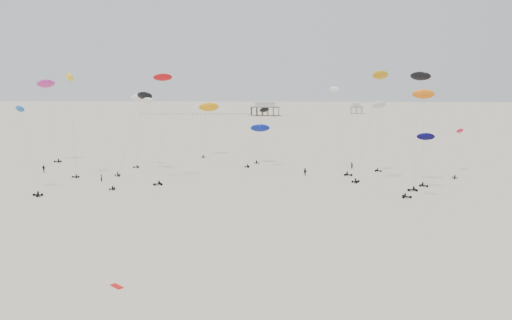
# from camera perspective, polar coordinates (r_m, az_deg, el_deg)

# --- Properties ---
(ground_plane) EXTENTS (900.00, 900.00, 0.00)m
(ground_plane) POSITION_cam_1_polar(r_m,az_deg,el_deg) (215.09, 1.89, 2.62)
(ground_plane) COLOR beige
(pavilion_main) EXTENTS (21.00, 13.00, 9.80)m
(pavilion_main) POSITION_cam_1_polar(r_m,az_deg,el_deg) (364.64, 1.05, 5.76)
(pavilion_main) COLOR brown
(pavilion_main) RESTS_ON ground
(pavilion_small) EXTENTS (9.00, 7.00, 8.00)m
(pavilion_small) POSITION_cam_1_polar(r_m,az_deg,el_deg) (397.89, 11.42, 5.72)
(pavilion_small) COLOR brown
(pavilion_small) RESTS_ON ground
(pier_fence) EXTENTS (80.20, 0.20, 1.50)m
(pier_fence) POSITION_cam_1_polar(r_m,az_deg,el_deg) (370.83, -7.04, 5.21)
(pier_fence) COLOR black
(pier_fence) RESTS_ON ground
(rig_0) EXTENTS (6.76, 16.75, 23.07)m
(rig_0) POSITION_cam_1_polar(r_m,az_deg,el_deg) (118.38, -13.42, 3.62)
(rig_0) COLOR black
(rig_0) RESTS_ON ground
(rig_1) EXTENTS (9.64, 10.25, 18.90)m
(rig_1) POSITION_cam_1_polar(r_m,az_deg,el_deg) (114.67, -24.69, 1.61)
(rig_1) COLOR black
(rig_1) RESTS_ON ground
(rig_2) EXTENTS (7.12, 14.68, 15.98)m
(rig_2) POSITION_cam_1_polar(r_m,az_deg,el_deg) (135.99, 22.07, 1.16)
(rig_2) COLOR black
(rig_2) RESTS_ON ground
(rig_3) EXTENTS (5.00, 4.79, 18.45)m
(rig_3) POSITION_cam_1_polar(r_m,az_deg,el_deg) (133.57, 13.87, 5.04)
(rig_3) COLOR black
(rig_3) RESTS_ON ground
(rig_4) EXTENTS (7.15, 5.09, 16.50)m
(rig_4) POSITION_cam_1_polar(r_m,az_deg,el_deg) (136.38, 0.33, 3.65)
(rig_4) COLOR black
(rig_4) RESTS_ON ground
(rig_5) EXTENTS (8.28, 13.83, 21.78)m
(rig_5) POSITION_cam_1_polar(r_m,az_deg,el_deg) (133.23, -13.07, 5.80)
(rig_5) COLOR black
(rig_5) RESTS_ON ground
(rig_6) EXTENTS (6.61, 3.33, 13.10)m
(rig_6) POSITION_cam_1_polar(r_m,az_deg,el_deg) (104.48, 18.08, 0.16)
(rig_6) COLOR black
(rig_6) RESTS_ON ground
(rig_7) EXTENTS (5.77, 4.71, 11.47)m
(rig_7) POSITION_cam_1_polar(r_m,az_deg,el_deg) (143.92, 0.42, 3.17)
(rig_7) COLOR black
(rig_7) RESTS_ON ground
(rig_8) EXTENTS (4.81, 4.57, 25.36)m
(rig_8) POSITION_cam_1_polar(r_m,az_deg,el_deg) (110.28, 18.08, 6.08)
(rig_8) COLOR black
(rig_8) RESTS_ON ground
(rig_9) EXTENTS (5.16, 7.36, 19.97)m
(rig_9) POSITION_cam_1_polar(r_m,az_deg,el_deg) (142.35, -13.30, 6.05)
(rig_9) COLOR black
(rig_9) RESTS_ON ground
(rig_10) EXTENTS (5.37, 17.58, 24.71)m
(rig_10) POSITION_cam_1_polar(r_m,az_deg,el_deg) (133.22, 9.50, 4.58)
(rig_10) COLOR black
(rig_10) RESTS_ON ground
(rig_11) EXTENTS (5.04, 12.95, 25.59)m
(rig_11) POSITION_cam_1_polar(r_m,az_deg,el_deg) (119.79, -10.73, 6.54)
(rig_11) COLOR black
(rig_11) RESTS_ON ground
(rig_12) EXTENTS (7.59, 7.47, 24.17)m
(rig_12) POSITION_cam_1_polar(r_m,az_deg,el_deg) (159.19, -22.71, 6.86)
(rig_12) COLOR black
(rig_12) RESTS_ON ground
(rig_13) EXTENTS (5.17, 9.13, 21.49)m
(rig_13) POSITION_cam_1_polar(r_m,az_deg,el_deg) (120.61, 18.59, 5.58)
(rig_13) COLOR black
(rig_13) RESTS_ON ground
(rig_14) EXTENTS (6.98, 11.03, 17.34)m
(rig_14) POSITION_cam_1_polar(r_m,az_deg,el_deg) (161.07, -5.46, 5.69)
(rig_14) COLOR black
(rig_14) RESTS_ON ground
(rig_15) EXTENTS (9.10, 7.60, 25.83)m
(rig_15) POSITION_cam_1_polar(r_m,az_deg,el_deg) (119.30, 13.40, 6.71)
(rig_15) COLOR black
(rig_15) RESTS_ON ground
(rig_16) EXTENTS (5.70, 8.74, 25.52)m
(rig_16) POSITION_cam_1_polar(r_m,az_deg,el_deg) (132.24, -20.45, 7.56)
(rig_16) COLOR black
(rig_16) RESTS_ON ground
(spectator_0) EXTENTS (0.84, 0.92, 2.08)m
(spectator_0) POSITION_cam_1_polar(r_m,az_deg,el_deg) (121.56, -17.22, -2.42)
(spectator_0) COLOR black
(spectator_0) RESTS_ON ground
(spectator_1) EXTENTS (1.19, 0.79, 2.28)m
(spectator_1) POSITION_cam_1_polar(r_m,az_deg,el_deg) (124.63, 5.64, -1.81)
(spectator_1) COLOR black
(spectator_1) RESTS_ON ground
(spectator_2) EXTENTS (1.39, 0.82, 2.28)m
(spectator_2) POSITION_cam_1_polar(r_m,az_deg,el_deg) (139.88, -23.08, -1.32)
(spectator_2) COLOR black
(spectator_2) RESTS_ON ground
(spectator_3) EXTENTS (0.96, 0.95, 2.20)m
(spectator_3) POSITION_cam_1_polar(r_m,az_deg,el_deg) (136.36, 10.89, -1.02)
(spectator_3) COLOR black
(spectator_3) RESTS_ON ground
(grounded_kite_b) EXTENTS (1.83, 1.69, 0.07)m
(grounded_kite_b) POSITION_cam_1_polar(r_m,az_deg,el_deg) (59.87, -15.64, -13.76)
(grounded_kite_b) COLOR red
(grounded_kite_b) RESTS_ON ground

